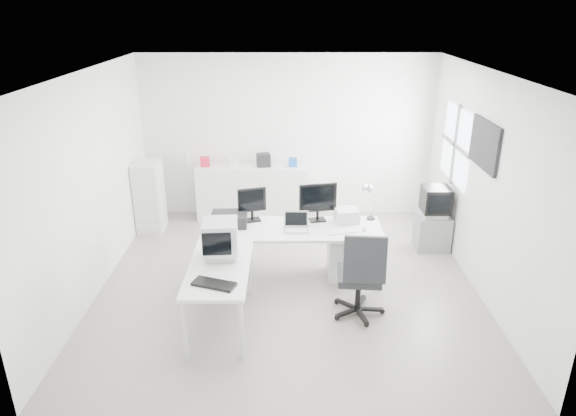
{
  "coord_description": "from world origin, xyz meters",
  "views": [
    {
      "loc": [
        -0.01,
        -6.17,
        3.56
      ],
      "look_at": [
        0.0,
        0.2,
        1.0
      ],
      "focal_mm": 32.0,
      "sensor_mm": 36.0,
      "label": 1
    }
  ],
  "objects_px": {
    "tv_cabinet": "(432,232)",
    "office_chair": "(359,272)",
    "crt_tv": "(436,202)",
    "lcd_monitor_large": "(318,202)",
    "laptop": "(296,223)",
    "laser_printer": "(347,215)",
    "filing_cabinet": "(149,196)",
    "main_desk": "(292,253)",
    "crt_monitor": "(220,238)",
    "sideboard": "(253,192)",
    "inkjet_printer": "(229,219)",
    "lcd_monitor_small": "(252,204)",
    "drawer_pedestal": "(343,256)",
    "side_desk": "(220,296)"
  },
  "relations": [
    {
      "from": "inkjet_printer",
      "to": "laser_printer",
      "type": "distance_m",
      "value": 1.6
    },
    {
      "from": "side_desk",
      "to": "inkjet_printer",
      "type": "bearing_deg",
      "value": 90.0
    },
    {
      "from": "lcd_monitor_small",
      "to": "sideboard",
      "type": "distance_m",
      "value": 1.96
    },
    {
      "from": "tv_cabinet",
      "to": "filing_cabinet",
      "type": "height_order",
      "value": "filing_cabinet"
    },
    {
      "from": "crt_tv",
      "to": "tv_cabinet",
      "type": "bearing_deg",
      "value": 0.0
    },
    {
      "from": "main_desk",
      "to": "inkjet_printer",
      "type": "bearing_deg",
      "value": 173.29
    },
    {
      "from": "crt_monitor",
      "to": "sideboard",
      "type": "xyz_separation_m",
      "value": [
        0.18,
        2.98,
        -0.53
      ]
    },
    {
      "from": "crt_monitor",
      "to": "crt_tv",
      "type": "relative_size",
      "value": 1.02
    },
    {
      "from": "crt_monitor",
      "to": "crt_tv",
      "type": "height_order",
      "value": "crt_monitor"
    },
    {
      "from": "sideboard",
      "to": "lcd_monitor_large",
      "type": "bearing_deg",
      "value": -61.49
    },
    {
      "from": "inkjet_printer",
      "to": "laptop",
      "type": "bearing_deg",
      "value": -14.3
    },
    {
      "from": "lcd_monitor_large",
      "to": "office_chair",
      "type": "distance_m",
      "value": 1.3
    },
    {
      "from": "main_desk",
      "to": "side_desk",
      "type": "distance_m",
      "value": 1.39
    },
    {
      "from": "main_desk",
      "to": "laser_printer",
      "type": "xyz_separation_m",
      "value": [
        0.75,
        0.22,
        0.47
      ]
    },
    {
      "from": "office_chair",
      "to": "sideboard",
      "type": "xyz_separation_m",
      "value": [
        -1.46,
        3.02,
        -0.09
      ]
    },
    {
      "from": "lcd_monitor_small",
      "to": "sideboard",
      "type": "relative_size",
      "value": 0.26
    },
    {
      "from": "crt_monitor",
      "to": "tv_cabinet",
      "type": "bearing_deg",
      "value": 26.04
    },
    {
      "from": "lcd_monitor_large",
      "to": "crt_tv",
      "type": "bearing_deg",
      "value": 8.74
    },
    {
      "from": "laser_printer",
      "to": "filing_cabinet",
      "type": "bearing_deg",
      "value": 147.55
    },
    {
      "from": "tv_cabinet",
      "to": "sideboard",
      "type": "xyz_separation_m",
      "value": [
        -2.83,
        1.23,
        0.21
      ]
    },
    {
      "from": "main_desk",
      "to": "inkjet_printer",
      "type": "xyz_separation_m",
      "value": [
        -0.85,
        0.1,
        0.46
      ]
    },
    {
      "from": "laser_printer",
      "to": "tv_cabinet",
      "type": "xyz_separation_m",
      "value": [
        1.41,
        0.68,
        -0.57
      ]
    },
    {
      "from": "tv_cabinet",
      "to": "sideboard",
      "type": "bearing_deg",
      "value": 156.49
    },
    {
      "from": "inkjet_printer",
      "to": "laser_printer",
      "type": "bearing_deg",
      "value": 2.52
    },
    {
      "from": "lcd_monitor_large",
      "to": "tv_cabinet",
      "type": "bearing_deg",
      "value": 8.74
    },
    {
      "from": "filing_cabinet",
      "to": "crt_monitor",
      "type": "bearing_deg",
      "value": -58.99
    },
    {
      "from": "drawer_pedestal",
      "to": "office_chair",
      "type": "relative_size",
      "value": 0.52
    },
    {
      "from": "crt_tv",
      "to": "crt_monitor",
      "type": "bearing_deg",
      "value": -149.87
    },
    {
      "from": "office_chair",
      "to": "crt_tv",
      "type": "height_order",
      "value": "office_chair"
    },
    {
      "from": "lcd_monitor_small",
      "to": "crt_tv",
      "type": "xyz_separation_m",
      "value": [
        2.71,
        0.65,
        -0.23
      ]
    },
    {
      "from": "laser_printer",
      "to": "main_desk",
      "type": "bearing_deg",
      "value": -171.64
    },
    {
      "from": "lcd_monitor_small",
      "to": "drawer_pedestal",
      "type": "bearing_deg",
      "value": -25.57
    },
    {
      "from": "tv_cabinet",
      "to": "main_desk",
      "type": "bearing_deg",
      "value": -157.44
    },
    {
      "from": "laser_printer",
      "to": "filing_cabinet",
      "type": "height_order",
      "value": "filing_cabinet"
    },
    {
      "from": "main_desk",
      "to": "filing_cabinet",
      "type": "distance_m",
      "value": 2.85
    },
    {
      "from": "lcd_monitor_large",
      "to": "laptop",
      "type": "bearing_deg",
      "value": -141.54
    },
    {
      "from": "lcd_monitor_small",
      "to": "tv_cabinet",
      "type": "bearing_deg",
      "value": -3.04
    },
    {
      "from": "lcd_monitor_large",
      "to": "office_chair",
      "type": "xyz_separation_m",
      "value": [
        0.44,
        -1.14,
        -0.45
      ]
    },
    {
      "from": "drawer_pedestal",
      "to": "lcd_monitor_large",
      "type": "height_order",
      "value": "lcd_monitor_large"
    },
    {
      "from": "office_chair",
      "to": "main_desk",
      "type": "bearing_deg",
      "value": 136.31
    },
    {
      "from": "lcd_monitor_small",
      "to": "filing_cabinet",
      "type": "distance_m",
      "value": 2.29
    },
    {
      "from": "tv_cabinet",
      "to": "filing_cabinet",
      "type": "relative_size",
      "value": 0.46
    },
    {
      "from": "laptop",
      "to": "tv_cabinet",
      "type": "bearing_deg",
      "value": 25.87
    },
    {
      "from": "inkjet_printer",
      "to": "crt_tv",
      "type": "height_order",
      "value": "crt_tv"
    },
    {
      "from": "side_desk",
      "to": "tv_cabinet",
      "type": "xyz_separation_m",
      "value": [
        3.01,
        2.0,
        -0.1
      ]
    },
    {
      "from": "sideboard",
      "to": "inkjet_printer",
      "type": "bearing_deg",
      "value": -95.01
    },
    {
      "from": "tv_cabinet",
      "to": "office_chair",
      "type": "bearing_deg",
      "value": -127.51
    },
    {
      "from": "sideboard",
      "to": "filing_cabinet",
      "type": "bearing_deg",
      "value": -163.05
    },
    {
      "from": "side_desk",
      "to": "crt_monitor",
      "type": "xyz_separation_m",
      "value": [
        -0.0,
        0.25,
        0.63
      ]
    },
    {
      "from": "inkjet_printer",
      "to": "filing_cabinet",
      "type": "relative_size",
      "value": 0.4
    }
  ]
}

